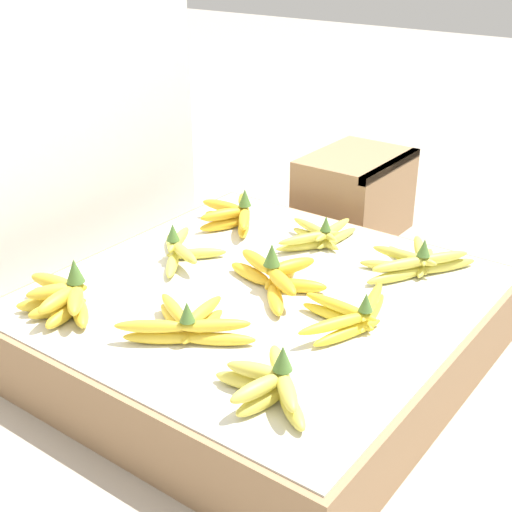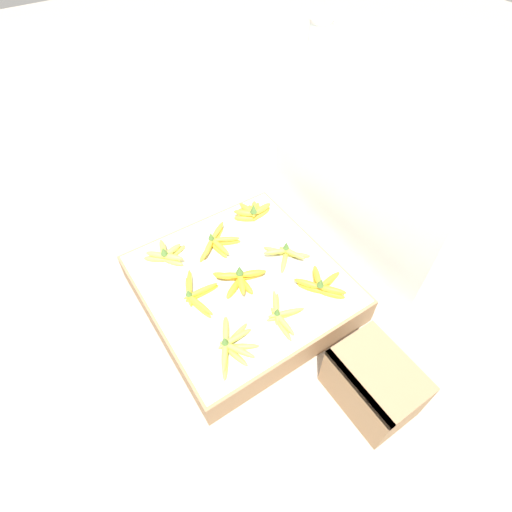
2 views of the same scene
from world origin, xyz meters
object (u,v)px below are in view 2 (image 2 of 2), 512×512
(banana_bunch_middle_midleft, at_px, (240,279))
(foam_tray_white, at_px, (365,72))
(banana_bunch_front_midright, at_px, (231,345))
(banana_bunch_middle_left, at_px, (217,243))
(banana_bunch_back_midright, at_px, (321,284))
(banana_bunch_middle_midright, at_px, (281,315))
(glass_jar, at_px, (320,35))
(banana_bunch_front_midleft, at_px, (196,295))
(banana_bunch_back_left, at_px, (252,212))
(wooden_crate, at_px, (373,383))
(banana_bunch_front_left, at_px, (166,254))
(banana_bunch_back_midleft, at_px, (285,254))

(banana_bunch_middle_midleft, bearing_deg, foam_tray_white, 107.53)
(banana_bunch_front_midright, relative_size, banana_bunch_middle_left, 1.04)
(banana_bunch_middle_left, distance_m, banana_bunch_back_midright, 0.56)
(banana_bunch_middle_midright, bearing_deg, glass_jar, 136.41)
(banana_bunch_front_midleft, distance_m, banana_bunch_middle_midright, 0.39)
(banana_bunch_back_left, bearing_deg, banana_bunch_middle_midright, -22.15)
(banana_bunch_back_left, bearing_deg, wooden_crate, -5.75)
(banana_bunch_middle_left, relative_size, foam_tray_white, 1.05)
(wooden_crate, bearing_deg, banana_bunch_middle_left, -170.34)
(wooden_crate, xyz_separation_m, banana_bunch_back_left, (-1.03, 0.10, 0.06))
(banana_bunch_front_left, xyz_separation_m, foam_tray_white, (0.05, 1.08, 0.63))
(glass_jar, relative_size, foam_tray_white, 0.63)
(banana_bunch_back_midleft, distance_m, banana_bunch_back_midright, 0.24)
(banana_bunch_front_left, distance_m, glass_jar, 1.30)
(banana_bunch_middle_midleft, distance_m, glass_jar, 1.24)
(banana_bunch_front_midleft, distance_m, banana_bunch_middle_midleft, 0.21)
(banana_bunch_front_midleft, xyz_separation_m, banana_bunch_back_left, (-0.31, 0.50, 0.01))
(wooden_crate, height_order, foam_tray_white, foam_tray_white)
(banana_bunch_front_midleft, distance_m, banana_bunch_middle_left, 0.33)
(banana_bunch_middle_midleft, bearing_deg, banana_bunch_front_midright, -38.34)
(banana_bunch_front_left, distance_m, banana_bunch_middle_left, 0.25)
(banana_bunch_front_midleft, bearing_deg, banana_bunch_back_left, 121.42)
(banana_bunch_front_midright, bearing_deg, wooden_crate, 42.65)
(banana_bunch_middle_left, height_order, banana_bunch_back_midleft, banana_bunch_back_midleft)
(banana_bunch_middle_midright, xyz_separation_m, glass_jar, (-0.84, 0.80, 0.70))
(glass_jar, bearing_deg, banana_bunch_middle_midright, -43.59)
(wooden_crate, relative_size, banana_bunch_middle_left, 1.37)
(banana_bunch_back_midleft, height_order, glass_jar, glass_jar)
(banana_bunch_middle_left, height_order, banana_bunch_back_midright, banana_bunch_back_midright)
(banana_bunch_front_left, relative_size, banana_bunch_middle_left, 0.87)
(wooden_crate, relative_size, foam_tray_white, 1.44)
(wooden_crate, distance_m, glass_jar, 1.62)
(wooden_crate, height_order, banana_bunch_back_midright, banana_bunch_back_midright)
(banana_bunch_front_midleft, relative_size, foam_tray_white, 1.18)
(banana_bunch_back_left, relative_size, glass_jar, 1.43)
(banana_bunch_front_midright, distance_m, banana_bunch_back_left, 0.78)
(wooden_crate, height_order, banana_bunch_front_midleft, wooden_crate)
(banana_bunch_back_midright, height_order, foam_tray_white, foam_tray_white)
(banana_bunch_front_midleft, bearing_deg, banana_bunch_front_left, -178.27)
(banana_bunch_front_midleft, xyz_separation_m, banana_bunch_middle_midleft, (0.04, 0.21, 0.01))
(banana_bunch_middle_midleft, height_order, glass_jar, glass_jar)
(wooden_crate, distance_m, banana_bunch_middle_left, 0.97)
(banana_bunch_back_midright, xyz_separation_m, glass_jar, (-0.81, 0.55, 0.70))
(banana_bunch_front_left, height_order, glass_jar, glass_jar)
(banana_bunch_front_midleft, distance_m, glass_jar, 1.38)
(banana_bunch_front_midleft, bearing_deg, foam_tray_white, 102.39)
(banana_bunch_front_midleft, xyz_separation_m, banana_bunch_middle_midright, (0.29, 0.26, -0.00))
(banana_bunch_back_left, relative_size, foam_tray_white, 0.91)
(foam_tray_white, bearing_deg, banana_bunch_front_midleft, -77.61)
(banana_bunch_middle_midleft, distance_m, banana_bunch_back_midleft, 0.27)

